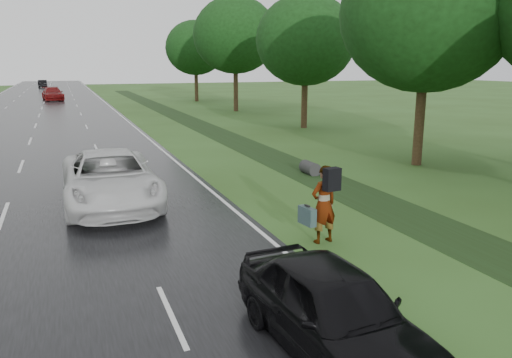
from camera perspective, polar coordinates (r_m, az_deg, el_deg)
The scene contains 13 objects.
road at distance 53.60m, azimuth -23.36°, elevation 7.17°, with size 14.00×180.00×0.04m, color black.
edge_stripe_east at distance 53.78m, azimuth -16.12°, elevation 7.76°, with size 0.12×180.00×0.01m, color silver.
center_line at distance 53.60m, azimuth -23.36°, elevation 7.19°, with size 0.12×180.00×0.01m, color silver.
drainage_ditch at distance 29.08m, azimuth -1.71°, elevation 4.12°, with size 2.20×120.00×0.56m.
tree_east_b at distance 23.86m, azimuth 19.01°, elevation 17.50°, with size 7.60×7.60×10.11m.
tree_east_c at distance 36.26m, azimuth 5.70°, elevation 15.51°, with size 7.00×7.00×9.29m.
tree_east_d at distance 49.08m, azimuth -2.38°, elevation 16.10°, with size 8.00×8.00×10.76m.
tree_east_f at distance 62.37m, azimuth -6.94°, elevation 14.66°, with size 7.20×7.20×9.62m.
pedestrian at distance 12.92m, azimuth 7.69°, elevation -2.78°, with size 0.99×0.79×2.05m.
white_pickup at distance 16.89m, azimuth -16.32°, elevation 0.04°, with size 2.88×6.24×1.73m, color silver.
dark_sedan at distance 8.19m, azimuth 8.87°, elevation -14.59°, with size 1.75×4.36×1.48m, color black.
far_car_red at distance 68.07m, azimuth -22.22°, elevation 9.01°, with size 2.26×5.56×1.61m, color #680B0C.
far_car_dark at distance 104.42m, azimuth -23.19°, elevation 9.97°, with size 1.54×4.41×1.45m, color black.
Camera 1 is at (1.93, -8.37, 4.57)m, focal length 35.00 mm.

